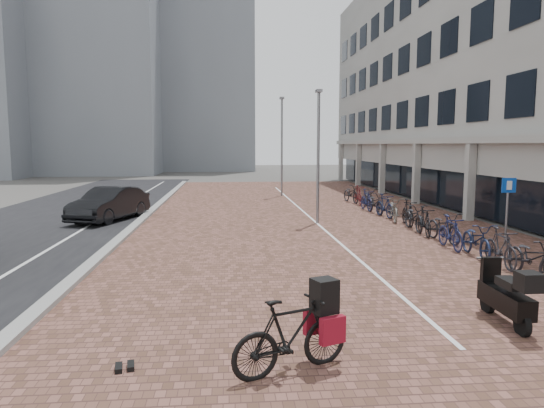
{
  "coord_description": "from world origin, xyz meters",
  "views": [
    {
      "loc": [
        -1.48,
        -10.16,
        3.24
      ],
      "look_at": [
        0.0,
        6.0,
        1.3
      ],
      "focal_mm": 32.81,
      "sensor_mm": 36.0,
      "label": 1
    }
  ],
  "objects_px": {
    "car_dark": "(110,204)",
    "parking_sign": "(508,202)",
    "hero_bike": "(291,334)",
    "scooter_mid": "(506,294)"
  },
  "relations": [
    {
      "from": "car_dark",
      "to": "parking_sign",
      "type": "relative_size",
      "value": 1.98
    },
    {
      "from": "hero_bike",
      "to": "scooter_mid",
      "type": "bearing_deg",
      "value": -91.67
    },
    {
      "from": "hero_bike",
      "to": "scooter_mid",
      "type": "xyz_separation_m",
      "value": [
        4.09,
        1.56,
        -0.01
      ]
    },
    {
      "from": "hero_bike",
      "to": "scooter_mid",
      "type": "height_order",
      "value": "hero_bike"
    },
    {
      "from": "hero_bike",
      "to": "parking_sign",
      "type": "relative_size",
      "value": 0.87
    },
    {
      "from": "car_dark",
      "to": "parking_sign",
      "type": "distance_m",
      "value": 15.47
    },
    {
      "from": "hero_bike",
      "to": "parking_sign",
      "type": "xyz_separation_m",
      "value": [
        7.9,
        8.05,
        0.88
      ]
    },
    {
      "from": "car_dark",
      "to": "hero_bike",
      "type": "xyz_separation_m",
      "value": [
        5.91,
        -14.99,
        -0.14
      ]
    },
    {
      "from": "hero_bike",
      "to": "car_dark",
      "type": "bearing_deg",
      "value": -1.02
    },
    {
      "from": "car_dark",
      "to": "parking_sign",
      "type": "height_order",
      "value": "parking_sign"
    }
  ]
}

